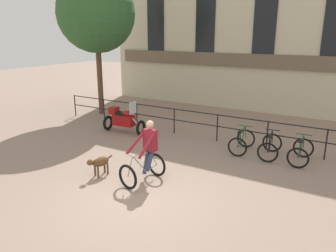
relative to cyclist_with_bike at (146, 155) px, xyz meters
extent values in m
plane|color=gray|center=(0.32, -0.96, -0.76)|extent=(60.00, 60.00, 0.00)
cylinder|color=black|center=(-7.18, 4.24, -0.24)|extent=(0.05, 0.05, 1.05)
cylinder|color=black|center=(-5.31, 4.24, -0.24)|extent=(0.05, 0.05, 1.05)
cylinder|color=black|center=(-3.43, 4.24, -0.24)|extent=(0.05, 0.05, 1.05)
cylinder|color=black|center=(-1.56, 4.24, -0.24)|extent=(0.05, 0.05, 1.05)
cylinder|color=black|center=(0.32, 4.24, -0.24)|extent=(0.05, 0.05, 1.05)
cylinder|color=black|center=(2.19, 4.24, -0.24)|extent=(0.05, 0.05, 1.05)
cylinder|color=black|center=(4.07, 4.24, -0.24)|extent=(0.05, 0.05, 1.05)
cylinder|color=black|center=(0.32, 4.24, 0.26)|extent=(15.00, 0.04, 0.04)
cylinder|color=black|center=(0.32, 4.24, -0.19)|extent=(15.00, 0.04, 0.04)
cube|color=beige|center=(0.32, 10.04, 3.41)|extent=(18.00, 0.60, 8.35)
cube|color=brown|center=(0.32, 9.68, 1.84)|extent=(17.10, 0.12, 0.70)
cube|color=black|center=(-5.98, 9.71, 3.83)|extent=(1.10, 0.06, 4.68)
cube|color=black|center=(-2.83, 9.71, 3.83)|extent=(1.10, 0.06, 4.68)
cube|color=black|center=(0.32, 9.71, 3.83)|extent=(1.10, 0.06, 4.68)
torus|color=black|center=(-0.12, -0.68, -0.42)|extent=(0.68, 0.19, 0.68)
torus|color=black|center=(0.08, 0.41, -0.42)|extent=(0.68, 0.19, 0.68)
cylinder|color=#9E998E|center=(-0.05, -0.25, -0.19)|extent=(0.12, 0.49, 0.60)
cylinder|color=#9E998E|center=(0.01, 0.07, -0.22)|extent=(0.08, 0.23, 0.52)
cylinder|color=#9E998E|center=(-0.03, -0.16, 0.07)|extent=(0.16, 0.66, 0.10)
cylinder|color=#9E998E|center=(0.04, 0.19, -0.45)|extent=(0.11, 0.44, 0.08)
cylinder|color=#9E998E|center=(0.05, 0.29, -0.19)|extent=(0.07, 0.26, 0.47)
cylinder|color=#9E998E|center=(-0.11, -0.58, -0.16)|extent=(0.07, 0.23, 0.54)
cylinder|color=#9E998E|center=(-0.09, -0.48, 0.10)|extent=(0.48, 0.12, 0.03)
cube|color=black|center=(0.03, 0.17, 0.06)|extent=(0.16, 0.26, 0.05)
cube|color=maroon|center=(0.03, 0.17, 0.39)|extent=(0.39, 0.28, 0.60)
sphere|color=tan|center=(0.03, 0.17, 0.83)|extent=(0.22, 0.22, 0.22)
cylinder|color=maroon|center=(-0.23, -0.12, 0.37)|extent=(0.27, 0.71, 0.60)
cylinder|color=maroon|center=(0.18, -0.19, 0.37)|extent=(0.14, 0.72, 0.60)
cylinder|color=navy|center=(-0.06, 0.08, -0.25)|extent=(0.13, 0.31, 0.69)
cylinder|color=navy|center=(0.08, 0.06, -0.19)|extent=(0.19, 0.32, 0.58)
ellipsoid|color=brown|center=(-1.32, -0.38, -0.35)|extent=(0.35, 0.56, 0.28)
cylinder|color=brown|center=(-1.37, -0.58, -0.33)|extent=(0.18, 0.18, 0.16)
sphere|color=brown|center=(-1.40, -0.72, -0.27)|extent=(0.17, 0.17, 0.17)
cone|color=brown|center=(-1.42, -0.79, -0.28)|extent=(0.12, 0.12, 0.10)
cylinder|color=brown|center=(-1.25, -0.08, -0.29)|extent=(0.09, 0.18, 0.10)
cylinder|color=brown|center=(-1.43, -0.52, -0.58)|extent=(0.06, 0.06, 0.36)
cylinder|color=brown|center=(-1.28, -0.55, -0.58)|extent=(0.06, 0.06, 0.36)
cylinder|color=brown|center=(-1.36, -0.20, -0.58)|extent=(0.06, 0.06, 0.36)
cylinder|color=brown|center=(-1.21, -0.23, -0.58)|extent=(0.06, 0.06, 0.36)
torus|color=black|center=(-2.57, 3.32, -0.45)|extent=(0.15, 0.63, 0.62)
torus|color=black|center=(-4.20, 3.23, -0.45)|extent=(0.15, 0.63, 0.62)
cube|color=maroon|center=(-3.38, 3.27, -0.23)|extent=(0.92, 0.45, 0.44)
ellipsoid|color=maroon|center=(-3.18, 3.29, 0.07)|extent=(0.50, 0.34, 0.24)
cube|color=black|center=(-3.50, 3.27, 0.04)|extent=(0.57, 0.33, 0.10)
cylinder|color=#B2B2B7|center=(-2.77, 3.31, -0.27)|extent=(0.46, 0.08, 0.41)
cube|color=silver|center=(-2.91, 3.30, 0.34)|extent=(0.05, 0.44, 0.50)
cube|color=maroon|center=(-3.85, 3.25, 0.13)|extent=(0.34, 0.38, 0.28)
torus|color=black|center=(1.48, 4.12, -0.43)|extent=(0.66, 0.09, 0.66)
torus|color=black|center=(1.54, 3.07, -0.43)|extent=(0.66, 0.09, 0.66)
cylinder|color=#194C2D|center=(1.50, 3.71, -0.20)|extent=(0.05, 0.47, 0.58)
cylinder|color=#194C2D|center=(1.52, 3.39, -0.24)|extent=(0.04, 0.22, 0.51)
cylinder|color=#194C2D|center=(1.51, 3.61, 0.05)|extent=(0.06, 0.63, 0.10)
cylinder|color=#194C2D|center=(1.53, 3.28, -0.46)|extent=(0.05, 0.42, 0.07)
cylinder|color=#194C2D|center=(1.53, 3.18, -0.21)|extent=(0.03, 0.25, 0.46)
cylinder|color=#194C2D|center=(1.49, 4.02, -0.18)|extent=(0.04, 0.21, 0.52)
cylinder|color=#194C2D|center=(1.49, 3.93, 0.08)|extent=(0.48, 0.05, 0.03)
cube|color=black|center=(1.52, 3.30, 0.03)|extent=(0.13, 0.25, 0.05)
torus|color=black|center=(2.41, 4.11, -0.43)|extent=(0.66, 0.13, 0.66)
torus|color=black|center=(2.53, 3.07, -0.43)|extent=(0.66, 0.13, 0.66)
cylinder|color=black|center=(2.46, 3.71, -0.20)|extent=(0.08, 0.47, 0.58)
cylinder|color=black|center=(2.49, 3.39, -0.24)|extent=(0.06, 0.22, 0.51)
cylinder|color=black|center=(2.47, 3.61, 0.05)|extent=(0.10, 0.63, 0.10)
cylinder|color=black|center=(2.51, 3.28, -0.46)|extent=(0.07, 0.42, 0.07)
cylinder|color=black|center=(2.52, 3.18, -0.21)|extent=(0.05, 0.25, 0.46)
cylinder|color=black|center=(2.42, 4.02, -0.18)|extent=(0.05, 0.21, 0.52)
cylinder|color=black|center=(2.43, 3.93, 0.08)|extent=(0.48, 0.08, 0.03)
cube|color=black|center=(2.50, 3.30, 0.03)|extent=(0.15, 0.25, 0.05)
torus|color=black|center=(3.42, 4.12, -0.43)|extent=(0.66, 0.07, 0.66)
torus|color=black|center=(3.44, 3.07, -0.43)|extent=(0.66, 0.07, 0.66)
cylinder|color=#194C2D|center=(3.43, 3.71, -0.20)|extent=(0.04, 0.47, 0.58)
cylinder|color=#194C2D|center=(3.43, 3.39, -0.24)|extent=(0.03, 0.22, 0.51)
cylinder|color=#194C2D|center=(3.43, 3.61, 0.05)|extent=(0.04, 0.63, 0.10)
cylinder|color=#194C2D|center=(3.43, 3.28, -0.46)|extent=(0.03, 0.42, 0.07)
cylinder|color=#194C2D|center=(3.44, 3.18, -0.21)|extent=(0.03, 0.25, 0.46)
cylinder|color=#194C2D|center=(3.42, 4.02, -0.18)|extent=(0.03, 0.21, 0.52)
cylinder|color=#194C2D|center=(3.43, 3.93, 0.08)|extent=(0.48, 0.04, 0.03)
cube|color=black|center=(3.43, 3.30, 0.03)|extent=(0.12, 0.24, 0.05)
cylinder|color=brown|center=(-6.46, 5.33, 1.16)|extent=(0.26, 0.26, 3.84)
sphere|color=#2D5B2D|center=(-6.46, 5.33, 4.09)|extent=(3.69, 3.69, 3.69)
camera|label=1|loc=(4.83, -6.87, 3.22)|focal=35.00mm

